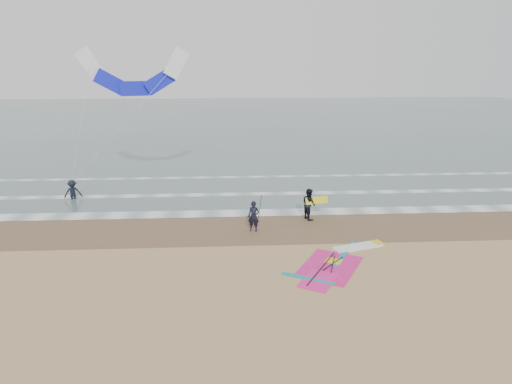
{
  "coord_description": "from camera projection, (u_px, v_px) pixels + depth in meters",
  "views": [
    {
      "loc": [
        -2.0,
        -16.36,
        8.44
      ],
      "look_at": [
        -0.75,
        5.0,
        2.2
      ],
      "focal_mm": 32.0,
      "sensor_mm": 36.0,
      "label": 1
    }
  ],
  "objects": [
    {
      "name": "foam_waterline",
      "position": [
        263.0,
        201.0,
        28.15
      ],
      "size": [
        120.0,
        9.15,
        0.02
      ],
      "color": "white",
      "rests_on": "ground"
    },
    {
      "name": "person_wading",
      "position": [
        72.0,
        187.0,
        28.27
      ],
      "size": [
        1.19,
        0.94,
        1.61
      ],
      "primitive_type": "imported",
      "rotation": [
        0.0,
        0.0,
        0.37
      ],
      "color": "black",
      "rests_on": "ground"
    },
    {
      "name": "carried_kiteboard",
      "position": [
        317.0,
        200.0,
        24.7
      ],
      "size": [
        1.3,
        0.51,
        0.39
      ],
      "color": "yellow",
      "rests_on": "ground"
    },
    {
      "name": "windsurf_rig",
      "position": [
        339.0,
        261.0,
        19.76
      ],
      "size": [
        5.19,
        4.91,
        0.12
      ],
      "color": "white",
      "rests_on": "ground"
    },
    {
      "name": "wet_sand_band",
      "position": [
        269.0,
        227.0,
        23.9
      ],
      "size": [
        120.0,
        5.0,
        0.01
      ],
      "primitive_type": "cube",
      "color": "brown",
      "rests_on": "ground"
    },
    {
      "name": "held_pole",
      "position": [
        260.0,
        209.0,
        22.99
      ],
      "size": [
        0.17,
        0.86,
        1.82
      ],
      "color": "black",
      "rests_on": "ground"
    },
    {
      "name": "ground",
      "position": [
        282.0,
        280.0,
        18.15
      ],
      "size": [
        120.0,
        120.0,
        0.0
      ],
      "primitive_type": "plane",
      "color": "tan",
      "rests_on": "ground"
    },
    {
      "name": "person_walking",
      "position": [
        309.0,
        204.0,
        24.84
      ],
      "size": [
        0.91,
        1.02,
        1.72
      ],
      "primitive_type": "imported",
      "rotation": [
        0.0,
        0.0,
        1.94
      ],
      "color": "black",
      "rests_on": "ground"
    },
    {
      "name": "surf_kite",
      "position": [
        134.0,
        76.0,
        28.58
      ],
      "size": [
        7.42,
        2.36,
        8.18
      ],
      "color": "white",
      "rests_on": "ground"
    },
    {
      "name": "sea_water",
      "position": [
        244.0,
        121.0,
        64.15
      ],
      "size": [
        120.0,
        80.0,
        0.02
      ],
      "primitive_type": "cube",
      "color": "#47605E",
      "rests_on": "ground"
    },
    {
      "name": "person_standing",
      "position": [
        254.0,
        216.0,
        23.07
      ],
      "size": [
        0.66,
        0.53,
        1.58
      ],
      "primitive_type": "imported",
      "rotation": [
        0.0,
        0.0,
        -0.29
      ],
      "color": "black",
      "rests_on": "ground"
    }
  ]
}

